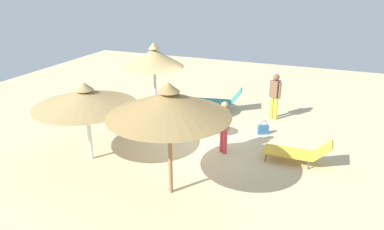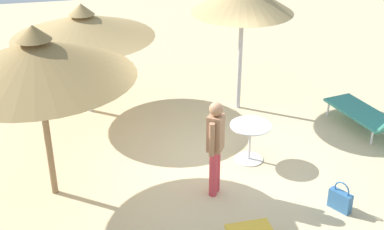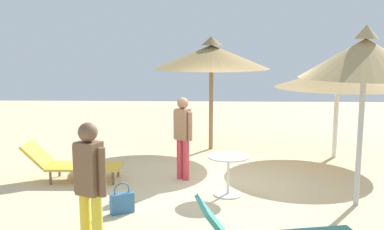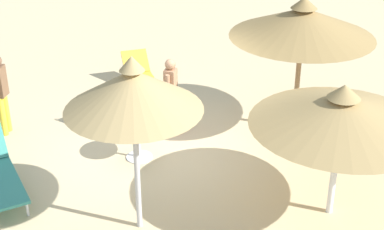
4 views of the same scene
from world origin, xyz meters
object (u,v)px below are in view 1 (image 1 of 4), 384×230
(parasol_umbrella_far_right, at_px, (154,58))
(parasol_umbrella_edge, at_px, (85,98))
(handbag, at_px, (263,129))
(side_table_round, at_px, (207,123))
(person_standing_far_left, at_px, (275,94))
(person_standing_back, at_px, (224,125))
(lounge_chair_near_left, at_px, (298,152))
(lounge_chair_center, at_px, (218,100))
(parasol_umbrella_front, at_px, (169,104))

(parasol_umbrella_far_right, height_order, parasol_umbrella_edge, parasol_umbrella_far_right)
(handbag, distance_m, side_table_round, 1.95)
(person_standing_far_left, relative_size, person_standing_back, 1.06)
(person_standing_back, xyz_separation_m, side_table_round, (0.86, 0.84, -0.42))
(parasol_umbrella_far_right, distance_m, lounge_chair_near_left, 5.59)
(lounge_chair_near_left, xyz_separation_m, lounge_chair_center, (3.30, 3.43, 0.05))
(parasol_umbrella_far_right, relative_size, parasol_umbrella_front, 1.02)
(parasol_umbrella_front, xyz_separation_m, parasol_umbrella_edge, (0.72, 2.88, -0.44))
(parasol_umbrella_edge, relative_size, person_standing_far_left, 1.66)
(parasol_umbrella_far_right, xyz_separation_m, lounge_chair_near_left, (-1.14, -5.08, -2.05))
(parasol_umbrella_edge, xyz_separation_m, lounge_chair_center, (5.26, -2.18, -1.47))
(lounge_chair_center, bearing_deg, parasol_umbrella_edge, 157.54)
(lounge_chair_near_left, bearing_deg, parasol_umbrella_edge, 109.27)
(lounge_chair_near_left, height_order, person_standing_far_left, person_standing_far_left)
(lounge_chair_near_left, bearing_deg, person_standing_back, 94.11)
(parasol_umbrella_front, xyz_separation_m, person_standing_back, (2.52, -0.57, -1.40))
(parasol_umbrella_far_right, distance_m, parasol_umbrella_front, 4.49)
(lounge_chair_center, bearing_deg, parasol_umbrella_front, -173.28)
(lounge_chair_center, bearing_deg, lounge_chair_near_left, -133.95)
(person_standing_back, bearing_deg, lounge_chair_near_left, -85.89)
(lounge_chair_center, distance_m, side_table_round, 2.64)
(handbag, relative_size, side_table_round, 0.69)
(parasol_umbrella_far_right, height_order, lounge_chair_near_left, parasol_umbrella_far_right)
(lounge_chair_near_left, distance_m, side_table_round, 3.08)
(parasol_umbrella_edge, distance_m, person_standing_far_left, 6.77)
(lounge_chair_near_left, distance_m, person_standing_back, 2.23)
(person_standing_far_left, distance_m, side_table_round, 3.04)
(parasol_umbrella_far_right, bearing_deg, parasol_umbrella_front, -148.34)
(parasol_umbrella_front, bearing_deg, parasol_umbrella_edge, 76.01)
(parasol_umbrella_edge, bearing_deg, handbag, -50.29)
(parasol_umbrella_front, relative_size, handbag, 5.74)
(handbag, bearing_deg, lounge_chair_near_left, -141.19)
(parasol_umbrella_far_right, relative_size, handbag, 5.86)
(lounge_chair_near_left, relative_size, person_standing_back, 1.15)
(parasol_umbrella_far_right, xyz_separation_m, lounge_chair_center, (2.16, -1.65, -2.00))
(parasol_umbrella_far_right, bearing_deg, lounge_chair_near_left, -102.68)
(parasol_umbrella_front, xyz_separation_m, lounge_chair_near_left, (2.68, -2.72, -1.97))
(lounge_chair_center, bearing_deg, parasol_umbrella_far_right, 142.65)
(lounge_chair_near_left, height_order, person_standing_back, person_standing_back)
(parasol_umbrella_far_right, xyz_separation_m, parasol_umbrella_front, (-3.82, -2.35, -0.09))
(side_table_round, bearing_deg, handbag, -61.79)
(side_table_round, bearing_deg, parasol_umbrella_front, -175.41)
(parasol_umbrella_far_right, xyz_separation_m, parasol_umbrella_edge, (-3.10, 0.53, -0.53))
(parasol_umbrella_far_right, height_order, side_table_round, parasol_umbrella_far_right)
(lounge_chair_near_left, relative_size, person_standing_far_left, 1.08)
(parasol_umbrella_far_right, bearing_deg, side_table_round, -101.82)
(handbag, bearing_deg, parasol_umbrella_far_right, 97.14)
(parasol_umbrella_edge, xyz_separation_m, handbag, (3.57, -4.30, -1.69))
(parasol_umbrella_front, bearing_deg, handbag, -18.35)
(parasol_umbrella_far_right, distance_m, side_table_round, 2.86)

